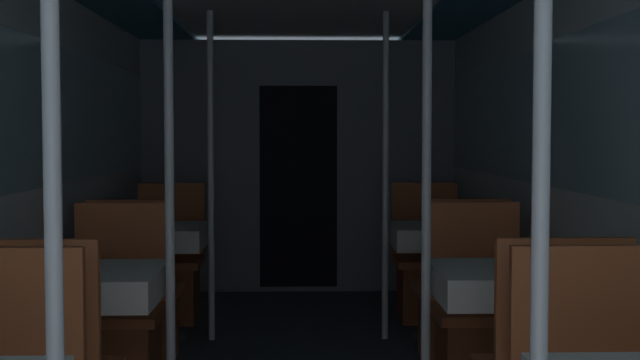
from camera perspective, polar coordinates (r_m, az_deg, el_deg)
The scene contains 19 objects.
wall_left at distance 4.28m, azimuth -19.27°, elevation 0.00°, with size 0.05×8.36×2.08m.
wall_right at distance 4.28m, azimuth 16.58°, elevation 0.05°, with size 0.05×8.36×2.08m.
bulkhead_far at distance 7.39m, azimuth -1.37°, elevation 0.84°, with size 2.59×0.09×2.08m.
support_pole_left_0 at distance 2.10m, azimuth -16.58°, elevation -4.60°, with size 0.04×0.04×2.08m.
dining_table_left_1 at distance 3.99m, azimuth -14.72°, elevation -7.09°, with size 0.65×0.65×0.73m.
chair_left_far_1 at distance 4.63m, azimuth -12.91°, elevation -9.94°, with size 0.48×0.48×0.96m.
support_pole_left_1 at distance 3.87m, azimuth -9.55°, elevation -1.10°, with size 0.04×0.04×2.08m.
dining_table_left_2 at distance 5.74m, azimuth -10.55°, elevation -3.97°, with size 0.65×0.65×0.73m.
chair_left_near_2 at distance 5.21m, azimuth -11.59°, elevation -8.48°, with size 0.48×0.48×0.96m.
chair_left_far_2 at distance 6.38m, azimuth -9.65°, elevation -6.34°, with size 0.48×0.48×0.96m.
support_pole_left_2 at distance 5.66m, azimuth -6.96°, elevation 0.21°, with size 0.04×0.04×2.08m.
support_pole_right_0 at distance 2.10m, azimuth 14.00°, elevation -4.56°, with size 0.04×0.04×2.08m.
dining_table_right_1 at distance 3.99m, azimuth 12.06°, elevation -7.05°, with size 0.65×0.65×0.73m.
chair_right_far_1 at distance 4.63m, azimuth 10.25°, elevation -9.90°, with size 0.48×0.48×0.96m.
support_pole_right_1 at distance 3.87m, azimuth 6.88°, elevation -1.07°, with size 0.04×0.04×2.08m.
dining_table_right_2 at distance 5.74m, azimuth 7.85°, elevation -3.94°, with size 0.65×0.65×0.73m.
chair_right_near_2 at distance 5.21m, azimuth 8.90°, elevation -8.45°, with size 0.48×0.48×0.96m.
chair_right_far_2 at distance 6.38m, azimuth 6.95°, elevation -6.32°, with size 0.48×0.48×0.96m.
support_pole_right_2 at distance 5.66m, azimuth 4.25°, elevation 0.22°, with size 0.04×0.04×2.08m.
Camera 1 is at (-0.00, -1.29, 1.31)m, focal length 50.00 mm.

